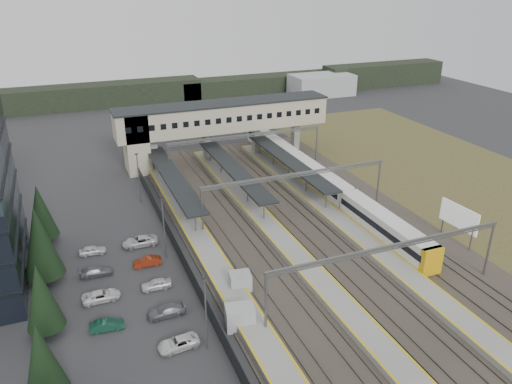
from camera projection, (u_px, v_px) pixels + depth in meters
name	position (u px, v px, depth m)	size (l,w,h in m)	color
ground	(255.00, 287.00, 57.00)	(220.00, 220.00, 0.00)	#2B2B2D
conifer_row	(41.00, 317.00, 44.29)	(4.42, 49.82, 9.50)	black
car_park	(147.00, 347.00, 46.84)	(10.63, 44.61, 1.27)	#B7B7BC
lampposts	(181.00, 262.00, 53.61)	(0.50, 53.25, 8.07)	slate
fence	(188.00, 269.00, 58.65)	(0.08, 90.00, 2.00)	#26282B
relay_cabin_near	(240.00, 317.00, 50.03)	(3.21, 2.61, 2.39)	#A4A7A9
relay_cabin_far	(240.00, 282.00, 55.95)	(2.68, 2.35, 2.18)	#A4A7A9
rail_corridor	(307.00, 249.00, 64.32)	(34.00, 90.00, 0.92)	#322D26
canopies	(233.00, 168.00, 80.80)	(23.10, 30.00, 3.28)	black
footbridge	(209.00, 121.00, 92.20)	(40.40, 6.40, 11.20)	#B1A88E
gantries	(336.00, 212.00, 61.25)	(28.40, 62.28, 7.17)	slate
train	(317.00, 179.00, 82.00)	(2.73, 57.01, 3.44)	silver
billboard	(459.00, 218.00, 65.04)	(0.63, 6.24, 5.35)	slate
treeline_far	(213.00, 88.00, 142.47)	(170.00, 19.00, 7.00)	black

